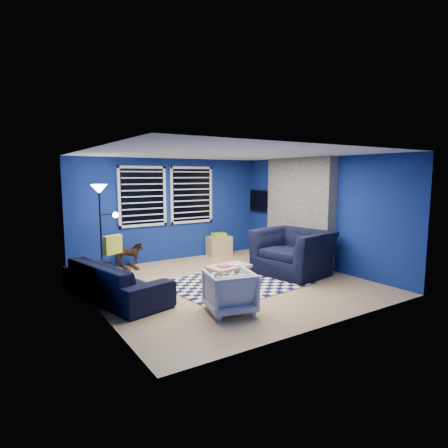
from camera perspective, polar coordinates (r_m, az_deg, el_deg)
name	(u,v)px	position (r m, az deg, el deg)	size (l,w,h in m)	color
floor	(227,283)	(7.40, 0.44, -9.00)	(5.00, 5.00, 0.00)	tan
ceiling	(227,153)	(7.11, 0.46, 10.71)	(5.00, 5.00, 0.00)	white
wall_back	(172,210)	(9.33, -8.00, 2.18)	(5.00, 5.00, 0.00)	navy
wall_left	(93,230)	(6.16, -19.40, -0.88)	(5.00, 5.00, 0.00)	navy
wall_right	(319,213)	(8.77, 14.25, 1.69)	(5.00, 5.00, 0.00)	navy
fireplace	(299,213)	(9.02, 11.31, 1.59)	(0.65, 2.00, 2.50)	gray
window_left	(143,196)	(8.98, -12.30, 4.12)	(1.17, 0.06, 1.42)	black
window_right	(192,195)	(9.52, -4.93, 4.44)	(1.17, 0.06, 1.42)	black
tv	(262,201)	(10.18, 5.81, 3.50)	(0.07, 1.00, 0.58)	black
rug	(235,283)	(7.39, 1.70, -8.97)	(2.50, 2.00, 0.02)	black
sofa	(115,280)	(6.70, -16.21, -8.19)	(0.87, 2.22, 0.65)	black
armchair_big	(293,252)	(8.09, 10.45, -4.26)	(1.26, 1.45, 0.94)	black
armchair_bent	(230,291)	(5.83, 0.87, -10.25)	(0.70, 0.72, 0.65)	gray
rocking_horse	(129,254)	(8.73, -14.29, -4.47)	(0.61, 0.28, 0.52)	#482B17
coffee_table	(229,271)	(7.20, 0.75, -7.15)	(0.85, 0.55, 0.41)	tan
cabinet	(219,245)	(9.83, -0.76, -3.29)	(0.64, 0.46, 0.59)	tan
floor_lamp	(101,202)	(8.01, -18.29, 3.27)	(0.52, 0.32, 1.91)	black
throw_pillow	(113,245)	(7.21, -16.61, -3.04)	(0.37, 0.11, 0.35)	yellow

